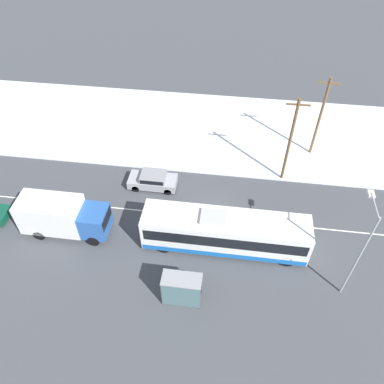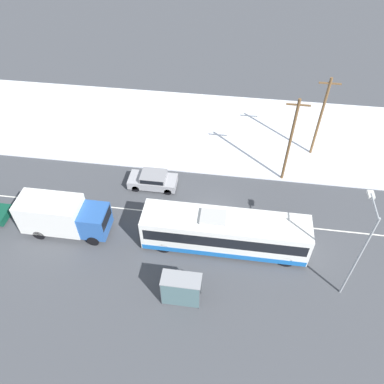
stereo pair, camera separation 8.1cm
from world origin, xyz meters
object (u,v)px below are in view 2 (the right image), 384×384
at_px(streetlamp, 361,244).
at_px(utility_pole_roadside, 290,141).
at_px(utility_pole_snowlot, 320,117).
at_px(pedestrian_at_stop, 198,279).
at_px(sedan_car, 153,180).
at_px(city_bus, 225,232).
at_px(bus_shelter, 181,289).
at_px(box_truck, 62,216).

relative_size(streetlamp, utility_pole_roadside, 0.94).
height_order(streetlamp, utility_pole_snowlot, utility_pole_snowlot).
bearing_deg(utility_pole_snowlot, pedestrian_at_stop, -119.27).
distance_m(sedan_car, pedestrian_at_stop, 10.48).
bearing_deg(pedestrian_at_stop, sedan_car, 118.49).
bearing_deg(pedestrian_at_stop, utility_pole_snowlot, 60.73).
bearing_deg(sedan_car, city_bus, 139.64).
height_order(bus_shelter, streetlamp, streetlamp).
bearing_deg(bus_shelter, sedan_car, 111.22).
height_order(streetlamp, utility_pole_roadside, utility_pole_roadside).
xyz_separation_m(sedan_car, pedestrian_at_stop, (5.00, -9.21, 0.18)).
height_order(city_bus, box_truck, city_bus).
bearing_deg(city_bus, utility_pole_snowlot, 58.49).
relative_size(utility_pole_roadside, utility_pole_snowlot, 1.03).
height_order(pedestrian_at_stop, utility_pole_snowlot, utility_pole_snowlot).
relative_size(city_bus, utility_pole_snowlot, 1.52).
distance_m(city_bus, utility_pole_roadside, 9.52).
height_order(box_truck, sedan_car, box_truck).
xyz_separation_m(sedan_car, utility_pole_snowlot, (13.76, 6.42, 3.30)).
relative_size(sedan_car, bus_shelter, 1.61).
bearing_deg(streetlamp, utility_pole_roadside, 109.01).
xyz_separation_m(box_truck, utility_pole_snowlot, (19.33, 12.11, 2.37)).
bearing_deg(sedan_car, bus_shelter, 111.22).
bearing_deg(utility_pole_snowlot, utility_pole_roadside, -125.30).
height_order(box_truck, utility_pole_roadside, utility_pole_roadside).
bearing_deg(utility_pole_roadside, box_truck, -153.72).
distance_m(pedestrian_at_stop, utility_pole_snowlot, 18.19).
xyz_separation_m(streetlamp, utility_pole_roadside, (-3.55, 10.31, -0.55)).
relative_size(pedestrian_at_stop, utility_pole_snowlot, 0.20).
relative_size(bus_shelter, utility_pole_snowlot, 0.33).
relative_size(sedan_car, utility_pole_roadside, 0.51).
relative_size(streetlamp, utility_pole_snowlot, 0.97).
distance_m(box_truck, sedan_car, 8.02).
bearing_deg(sedan_car, streetlamp, 151.63).
bearing_deg(utility_pole_snowlot, streetlamp, -86.98).
height_order(box_truck, bus_shelter, box_truck).
bearing_deg(pedestrian_at_stop, city_bus, 68.55).
bearing_deg(sedan_car, utility_pole_snowlot, -154.98).
relative_size(box_truck, utility_pole_roadside, 0.82).
height_order(pedestrian_at_stop, streetlamp, streetlamp).
bearing_deg(utility_pole_roadside, pedestrian_at_stop, -117.05).
bearing_deg(bus_shelter, city_bus, 64.43).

